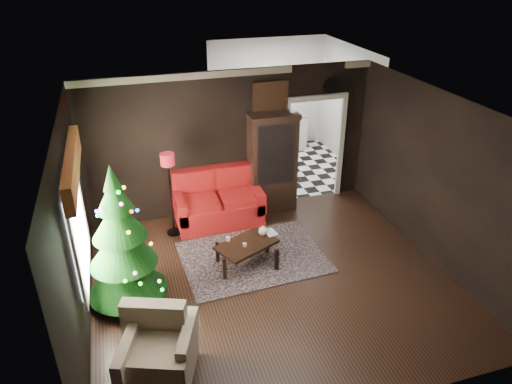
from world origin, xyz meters
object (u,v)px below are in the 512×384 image
object	(u,v)px
wall_clock	(330,85)
christmas_tree	(121,241)
coffee_table	(247,254)
kitchen_table	(279,160)
curio_cabinet	(272,165)
floor_lamp	(171,195)
loveseat	(218,199)
armchair	(159,348)
teapot	(263,231)

from	to	relation	value
wall_clock	christmas_tree	bearing A→B (deg)	-151.50
coffee_table	kitchen_table	world-z (taller)	kitchen_table
wall_clock	curio_cabinet	bearing A→B (deg)	-171.47
floor_lamp	christmas_tree	distance (m)	1.86
curio_cabinet	floor_lamp	size ratio (longest dim) A/B	1.21
christmas_tree	wall_clock	world-z (taller)	wall_clock
loveseat	armchair	world-z (taller)	loveseat
loveseat	kitchen_table	world-z (taller)	loveseat
floor_lamp	coffee_table	bearing A→B (deg)	-52.00
floor_lamp	kitchen_table	size ratio (longest dim) A/B	2.10
teapot	kitchen_table	world-z (taller)	kitchen_table
armchair	wall_clock	xyz separation A→B (m)	(3.85, 3.80, 1.92)
loveseat	coffee_table	bearing A→B (deg)	-85.32
armchair	coffee_table	size ratio (longest dim) A/B	0.91
armchair	kitchen_table	size ratio (longest dim) A/B	1.15
loveseat	wall_clock	bearing A→B (deg)	9.66
kitchen_table	armchair	bearing A→B (deg)	-123.20
curio_cabinet	christmas_tree	bearing A→B (deg)	-144.88
coffee_table	wall_clock	bearing A→B (deg)	40.90
teapot	wall_clock	distance (m)	3.19
curio_cabinet	armchair	distance (m)	4.51
christmas_tree	coffee_table	size ratio (longest dim) A/B	2.31
christmas_tree	teapot	size ratio (longest dim) A/B	12.64
armchair	coffee_table	world-z (taller)	armchair
curio_cabinet	kitchen_table	world-z (taller)	curio_cabinet
christmas_tree	coffee_table	bearing A→B (deg)	9.46
floor_lamp	kitchen_table	xyz separation A→B (m)	(2.69, 1.88, -0.45)
floor_lamp	coffee_table	xyz separation A→B (m)	(1.02, -1.30, -0.60)
teapot	loveseat	bearing A→B (deg)	108.26
teapot	kitchen_table	size ratio (longest dim) A/B	0.23
kitchen_table	teapot	bearing A→B (deg)	-114.06
floor_lamp	kitchen_table	bearing A→B (deg)	34.87
coffee_table	christmas_tree	bearing A→B (deg)	-170.54
curio_cabinet	loveseat	bearing A→B (deg)	-169.17
curio_cabinet	christmas_tree	size ratio (longest dim) A/B	0.87
armchair	teapot	xyz separation A→B (m)	(1.96, 2.03, 0.06)
teapot	coffee_table	bearing A→B (deg)	-154.16
wall_clock	loveseat	bearing A→B (deg)	-170.34
curio_cabinet	teapot	xyz separation A→B (m)	(-0.70, -1.59, -0.43)
loveseat	coffee_table	xyz separation A→B (m)	(0.12, -1.53, -0.27)
christmas_tree	kitchen_table	xyz separation A→B (m)	(3.59, 3.50, -0.68)
armchair	coffee_table	distance (m)	2.49
coffee_table	teapot	xyz separation A→B (m)	(0.33, 0.16, 0.30)
christmas_tree	floor_lamp	bearing A→B (deg)	61.07
floor_lamp	teapot	bearing A→B (deg)	-40.39
floor_lamp	wall_clock	xyz separation A→B (m)	(3.24, 0.63, 1.55)
curio_cabinet	armchair	bearing A→B (deg)	-126.25
curio_cabinet	wall_clock	size ratio (longest dim) A/B	5.94
curio_cabinet	kitchen_table	bearing A→B (deg)	65.56
loveseat	wall_clock	size ratio (longest dim) A/B	5.31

